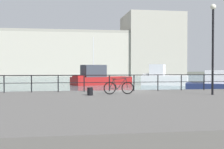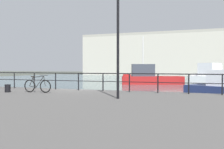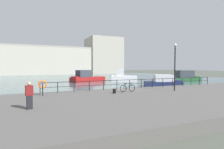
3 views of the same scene
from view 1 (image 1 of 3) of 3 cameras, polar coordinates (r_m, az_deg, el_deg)
The scene contains 11 objects.
ground_plane at distance 20.37m, azimuth 2.31°, elevation -5.03°, with size 240.00×240.00×0.00m, color #4C5147.
water_basin at distance 50.26m, azimuth -4.51°, elevation -1.18°, with size 80.00×60.00×0.01m, color #476066.
quay_promenade at distance 14.06m, azimuth 7.58°, elevation -6.47°, with size 56.00×13.00×0.72m, color #565451.
harbor_building at distance 82.25m, azimuth -1.84°, elevation 4.32°, with size 55.68×14.97×16.88m.
moored_blue_motorboat at distance 27.63m, azimuth 20.27°, elevation -1.79°, with size 6.46×4.97×1.97m.
moored_cabin_cruiser at distance 38.57m, azimuth 9.70°, elevation -0.61°, with size 6.29×5.01×2.64m.
moored_green_narrowboat at distance 38.67m, azimuth -2.51°, elevation -0.64°, with size 8.19×5.21×6.13m.
quay_railing at distance 20.08m, azimuth 8.78°, elevation -0.96°, with size 23.00×0.07×1.08m.
parked_bicycle at distance 17.24m, azimuth 1.29°, elevation -2.50°, with size 1.77×0.09×0.98m.
mooring_bollard at distance 16.60m, azimuth -4.22°, elevation -3.24°, with size 0.32×0.32×0.44m, color black.
quay_lamp_post at distance 17.88m, azimuth 18.74°, elevation 6.68°, with size 0.32×0.32×5.13m.
Camera 1 is at (-4.00, -19.84, 2.29)m, focal length 47.80 mm.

